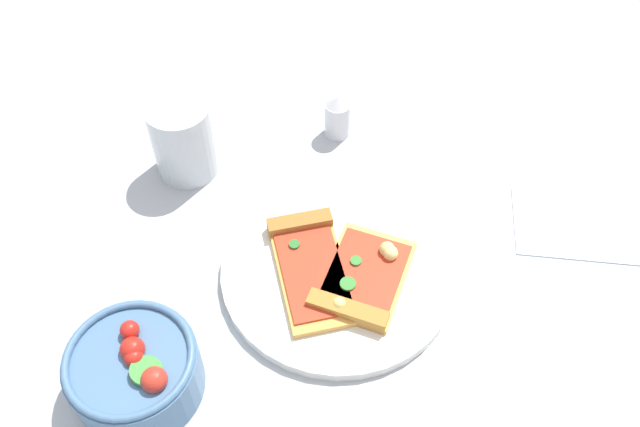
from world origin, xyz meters
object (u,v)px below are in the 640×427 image
Objects in this scene: salad_bowl at (135,371)px; pepper_shaker at (337,116)px; paper_napkin at (574,223)px; soda_glass at (183,139)px; pizza_slice_near at (364,280)px; pizza_slice_far at (310,263)px; plate at (338,272)px.

salad_bowl is 2.04× the size of pepper_shaker.
salad_bowl is 0.55m from paper_napkin.
pizza_slice_near is at bearing -38.28° from soda_glass.
pizza_slice_far is 1.14× the size of paper_napkin.
pizza_slice_near is at bearing -32.12° from plate.
soda_glass reaches higher than pizza_slice_near.
soda_glass is 1.64× the size of pepper_shaker.
paper_napkin is (0.49, 0.23, -0.03)m from salad_bowl.
salad_bowl is 0.43m from pepper_shaker.
plate is at bearing -163.17° from paper_napkin.
pepper_shaker is (0.19, 0.07, -0.02)m from soda_glass.
pizza_slice_far is at bearing -96.38° from pepper_shaker.
soda_glass is (-0.20, 0.16, 0.05)m from plate.
soda_glass reaches higher than paper_napkin.
plate is at bearing -6.10° from pizza_slice_far.
soda_glass is at bearing 171.32° from paper_napkin.
pizza_slice_near is at bearing -82.00° from pepper_shaker.
pizza_slice_far is 0.23m from pepper_shaker.
soda_glass reaches higher than pizza_slice_far.
plate is at bearing -39.10° from soda_glass.
soda_glass is 0.50m from paper_napkin.
plate is 4.17× the size of pepper_shaker.
salad_bowl is at bearing -154.73° from paper_napkin.
pizza_slice_far is 1.27× the size of salad_bowl.
pizza_slice_near is 0.99× the size of paper_napkin.
plate is 2.54× the size of soda_glass.
salad_bowl is (-0.23, -0.13, 0.01)m from pizza_slice_near.
pepper_shaker is at bearing 153.63° from paper_napkin.
pizza_slice_near is at bearing 28.66° from salad_bowl.
paper_napkin is at bearing 25.27° from salad_bowl.
soda_glass is at bearing 136.51° from pizza_slice_far.
soda_glass reaches higher than salad_bowl.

